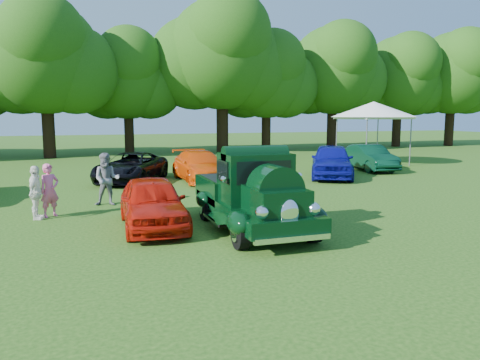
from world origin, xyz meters
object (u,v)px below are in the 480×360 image
object	(u,v)px
spectator_pink	(50,190)
spectator_white	(36,193)
red_convertible	(153,203)
canopy_tent	(374,110)
back_car_green	(370,158)
back_car_orange	(200,166)
back_car_black	(131,167)
back_car_blue	(332,161)
spectator_grey	(107,179)
hero_pickup	(252,196)

from	to	relation	value
spectator_pink	spectator_white	bearing A→B (deg)	-173.93
red_convertible	canopy_tent	bearing A→B (deg)	40.50
red_convertible	back_car_green	xyz separation A→B (m)	(12.65, 9.05, 0.01)
red_convertible	back_car_orange	world-z (taller)	red_convertible
red_convertible	back_car_black	world-z (taller)	red_convertible
spectator_white	back_car_orange	bearing A→B (deg)	-36.67
back_car_blue	spectator_grey	size ratio (longest dim) A/B	2.69
spectator_white	hero_pickup	bearing A→B (deg)	-109.45
canopy_tent	back_car_blue	bearing A→B (deg)	-139.42
red_convertible	back_car_green	world-z (taller)	back_car_green
back_car_orange	spectator_pink	bearing A→B (deg)	-137.02
red_convertible	canopy_tent	xyz separation A→B (m)	(14.55, 11.65, 2.53)
hero_pickup	spectator_pink	distance (m)	5.94
hero_pickup	spectator_white	world-z (taller)	hero_pickup
back_car_blue	spectator_white	distance (m)	13.34
back_car_green	canopy_tent	world-z (taller)	canopy_tent
canopy_tent	back_car_black	bearing A→B (deg)	-168.52
hero_pickup	back_car_black	distance (m)	9.91
back_car_blue	spectator_pink	distance (m)	12.92
hero_pickup	back_car_black	size ratio (longest dim) A/B	1.10
red_convertible	spectator_pink	xyz separation A→B (m)	(-2.61, 2.25, 0.11)
hero_pickup	back_car_orange	xyz separation A→B (m)	(0.83, 8.97, -0.20)
back_car_orange	back_car_blue	bearing A→B (deg)	-9.75
hero_pickup	canopy_tent	world-z (taller)	canopy_tent
red_convertible	spectator_grey	bearing A→B (deg)	107.32
spectator_grey	back_car_black	bearing A→B (deg)	87.44
back_car_blue	spectator_white	world-z (taller)	back_car_blue
red_convertible	back_car_green	bearing A→B (deg)	37.39
spectator_pink	back_car_blue	bearing A→B (deg)	-8.82
red_convertible	spectator_white	size ratio (longest dim) A/B	2.55
back_car_orange	spectator_grey	size ratio (longest dim) A/B	2.65
back_car_orange	back_car_blue	world-z (taller)	back_car_blue
back_car_black	back_car_green	size ratio (longest dim) A/B	1.13
hero_pickup	spectator_grey	world-z (taller)	hero_pickup
back_car_green	canopy_tent	xyz separation A→B (m)	(1.90, 2.60, 2.52)
back_car_black	back_car_blue	size ratio (longest dim) A/B	1.00
back_car_green	spectator_pink	xyz separation A→B (m)	(-15.27, -6.80, 0.10)
back_car_black	spectator_pink	size ratio (longest dim) A/B	2.98
hero_pickup	spectator_pink	size ratio (longest dim) A/B	3.28
back_car_orange	canopy_tent	distance (m)	12.14
back_car_black	spectator_grey	world-z (taller)	spectator_grey
back_car_orange	spectator_pink	distance (m)	8.23
spectator_pink	spectator_grey	distance (m)	2.06
back_car_black	back_car_green	xyz separation A→B (m)	(12.35, 0.29, 0.03)
red_convertible	spectator_pink	distance (m)	3.45
canopy_tent	red_convertible	bearing A→B (deg)	-141.32
spectator_white	spectator_pink	bearing A→B (deg)	-43.67
back_car_blue	canopy_tent	bearing A→B (deg)	68.61
red_convertible	hero_pickup	bearing A→B (deg)	-19.22
hero_pickup	canopy_tent	bearing A→B (deg)	46.01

